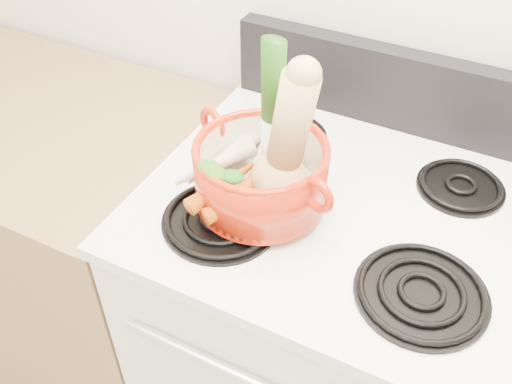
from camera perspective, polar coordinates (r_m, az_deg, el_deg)
The scene contains 21 objects.
stove_body at distance 1.50m, azimuth 6.98°, elevation -14.80°, with size 0.76×0.65×0.92m, color silver.
cooktop at distance 1.14m, azimuth 8.92°, elevation -1.53°, with size 0.78×0.67×0.03m, color silver.
control_backsplash at distance 1.31m, azimuth 14.01°, elevation 9.94°, with size 0.76×0.05×0.18m, color black.
counter_left at distance 1.97m, azimuth -23.23°, elevation -1.94°, with size 1.36×0.65×0.90m, color olive.
burner_front_left at distance 1.07m, azimuth -3.51°, elevation -2.68°, with size 0.22×0.22×0.02m, color black.
burner_front_right at distance 0.99m, azimuth 16.23°, elevation -9.60°, with size 0.22×0.22×0.02m, color black.
burner_back_left at distance 1.27m, azimuth 3.20°, elevation 5.79°, with size 0.17×0.17×0.02m, color black.
burner_back_right at distance 1.21m, azimuth 19.80°, elevation 0.63°, with size 0.17×0.17×0.02m, color black.
dutch_oven at distance 1.06m, azimuth 0.49°, elevation 1.81°, with size 0.25×0.25×0.12m, color #A61F0A.
pot_handle_left at distance 1.12m, azimuth -4.38°, elevation 6.89°, with size 0.07×0.07×0.02m, color #A61F0A.
pot_handle_right at distance 0.96m, azimuth 6.17°, elevation -0.30°, with size 0.07×0.07×0.02m, color #A61F0A.
squash at distance 0.97m, azimuth 2.50°, elevation 5.31°, with size 0.11×0.11×0.27m, color tan, non-canonical shape.
leek at distance 1.01m, azimuth 1.71°, elevation 7.94°, with size 0.05×0.05×0.30m, color silver.
ginger at distance 1.12m, azimuth 2.13°, elevation 3.60°, with size 0.08×0.06×0.05m, color tan.
parsnip_0 at distance 1.10m, azimuth 0.07°, elevation 2.96°, with size 0.04×0.04×0.19m, color beige.
parsnip_1 at distance 1.11m, azimuth -3.07°, elevation 3.71°, with size 0.04×0.04×0.18m, color beige.
parsnip_2 at distance 1.12m, azimuth 0.75°, elevation 4.27°, with size 0.04×0.04×0.18m, color beige.
parsnip_3 at distance 1.08m, azimuth -4.14°, elevation 2.90°, with size 0.04×0.04×0.17m, color beige.
carrot_0 at distance 1.03m, azimuth -1.24°, elevation -0.73°, with size 0.03×0.03×0.16m, color #CA540A.
carrot_1 at distance 1.05m, azimuth -3.36°, elevation 0.56°, with size 0.03×0.03×0.16m, color #D0550A.
carrot_2 at distance 1.05m, azimuth -0.15°, elevation 1.47°, with size 0.03×0.03×0.16m, color #C54E09.
Camera 1 is at (0.21, 0.59, 1.71)m, focal length 40.00 mm.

